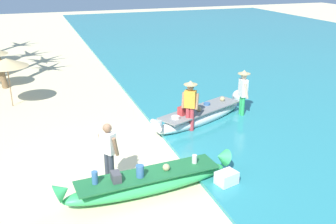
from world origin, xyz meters
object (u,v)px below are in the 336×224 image
boat_white_midground (200,115)px  boat_green_foreground (148,182)px  person_vendor_hatted (190,103)px  person_vendor_assistant (243,90)px  cooler_box (226,180)px  person_tourist_customer (108,150)px

boat_white_midground → boat_green_foreground: bearing=-129.6°
person_vendor_hatted → person_vendor_assistant: bearing=16.6°
boat_white_midground → cooler_box: boat_white_midground is taller
boat_green_foreground → person_vendor_hatted: size_ratio=2.51×
boat_green_foreground → cooler_box: size_ratio=8.82×
boat_green_foreground → person_vendor_assistant: size_ratio=2.55×
person_tourist_customer → cooler_box: size_ratio=3.17×
boat_white_midground → cooler_box: bearing=-105.1°
person_vendor_hatted → cooler_box: person_vendor_hatted is taller
boat_white_midground → person_tourist_customer: 4.74m
person_vendor_hatted → cooler_box: size_ratio=3.52×
cooler_box → person_vendor_assistant: bearing=41.1°
person_tourist_customer → person_vendor_assistant: bearing=28.1°
person_vendor_hatted → person_vendor_assistant: person_vendor_hatted is taller
person_tourist_customer → person_vendor_assistant: (5.42, 2.90, 0.10)m
boat_white_midground → person_vendor_hatted: 1.17m
person_tourist_customer → cooler_box: person_tourist_customer is taller
boat_green_foreground → person_vendor_assistant: (4.63, 3.66, 0.73)m
person_vendor_hatted → boat_green_foreground: bearing=-127.9°
person_vendor_hatted → person_vendor_assistant: (2.32, 0.69, -0.03)m
person_tourist_customer → cooler_box: bearing=-23.9°
boat_green_foreground → person_tourist_customer: 1.26m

